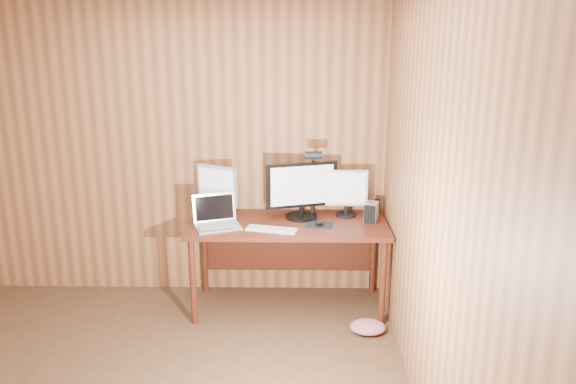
{
  "coord_description": "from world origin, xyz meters",
  "views": [
    {
      "loc": [
        0.99,
        -2.67,
        2.21
      ],
      "look_at": [
        0.93,
        1.58,
        1.02
      ],
      "focal_mm": 35.0,
      "sensor_mm": 36.0,
      "label": 1
    }
  ],
  "objects_px": {
    "desk_lamp": "(313,173)",
    "phone": "(282,232)",
    "monitor_center": "(302,189)",
    "monitor_right": "(346,192)",
    "mouse": "(319,222)",
    "monitor_left": "(217,189)",
    "hard_drive": "(371,212)",
    "desk": "(288,234)",
    "keyboard": "(272,229)",
    "speaker": "(377,206)",
    "laptop": "(216,219)"
  },
  "relations": [
    {
      "from": "monitor_right",
      "to": "desk_lamp",
      "type": "relative_size",
      "value": 0.65
    },
    {
      "from": "monitor_right",
      "to": "mouse",
      "type": "relative_size",
      "value": 3.64
    },
    {
      "from": "monitor_center",
      "to": "desk",
      "type": "bearing_deg",
      "value": -171.21
    },
    {
      "from": "phone",
      "to": "laptop",
      "type": "bearing_deg",
      "value": 160.4
    },
    {
      "from": "phone",
      "to": "speaker",
      "type": "relative_size",
      "value": 0.85
    },
    {
      "from": "monitor_right",
      "to": "desk_lamp",
      "type": "xyz_separation_m",
      "value": [
        -0.28,
        -0.04,
        0.17
      ]
    },
    {
      "from": "monitor_left",
      "to": "laptop",
      "type": "bearing_deg",
      "value": -57.26
    },
    {
      "from": "monitor_left",
      "to": "phone",
      "type": "distance_m",
      "value": 0.72
    },
    {
      "from": "monitor_right",
      "to": "keyboard",
      "type": "bearing_deg",
      "value": -147.09
    },
    {
      "from": "desk",
      "to": "speaker",
      "type": "bearing_deg",
      "value": 15.3
    },
    {
      "from": "mouse",
      "to": "desk_lamp",
      "type": "height_order",
      "value": "desk_lamp"
    },
    {
      "from": "hard_drive",
      "to": "phone",
      "type": "xyz_separation_m",
      "value": [
        -0.72,
        -0.28,
        -0.07
      ]
    },
    {
      "from": "monitor_left",
      "to": "hard_drive",
      "type": "height_order",
      "value": "monitor_left"
    },
    {
      "from": "desk",
      "to": "mouse",
      "type": "height_order",
      "value": "mouse"
    },
    {
      "from": "laptop",
      "to": "desk_lamp",
      "type": "xyz_separation_m",
      "value": [
        0.77,
        0.23,
        0.32
      ]
    },
    {
      "from": "monitor_center",
      "to": "monitor_right",
      "type": "height_order",
      "value": "monitor_center"
    },
    {
      "from": "hard_drive",
      "to": "phone",
      "type": "distance_m",
      "value": 0.77
    },
    {
      "from": "desk",
      "to": "monitor_left",
      "type": "distance_m",
      "value": 0.7
    },
    {
      "from": "mouse",
      "to": "phone",
      "type": "distance_m",
      "value": 0.34
    },
    {
      "from": "monitor_right",
      "to": "phone",
      "type": "relative_size",
      "value": 4.02
    },
    {
      "from": "monitor_left",
      "to": "mouse",
      "type": "xyz_separation_m",
      "value": [
        0.84,
        -0.23,
        -0.21
      ]
    },
    {
      "from": "keyboard",
      "to": "speaker",
      "type": "height_order",
      "value": "speaker"
    },
    {
      "from": "monitor_center",
      "to": "desk_lamp",
      "type": "bearing_deg",
      "value": -8.53
    },
    {
      "from": "mouse",
      "to": "monitor_left",
      "type": "bearing_deg",
      "value": -178.84
    },
    {
      "from": "phone",
      "to": "speaker",
      "type": "bearing_deg",
      "value": 29.29
    },
    {
      "from": "monitor_right",
      "to": "desk_lamp",
      "type": "distance_m",
      "value": 0.33
    },
    {
      "from": "monitor_left",
      "to": "speaker",
      "type": "height_order",
      "value": "monitor_left"
    },
    {
      "from": "monitor_center",
      "to": "monitor_left",
      "type": "distance_m",
      "value": 0.7
    },
    {
      "from": "speaker",
      "to": "phone",
      "type": "bearing_deg",
      "value": -146.9
    },
    {
      "from": "laptop",
      "to": "speaker",
      "type": "xyz_separation_m",
      "value": [
        1.32,
        0.37,
        -0.0
      ]
    },
    {
      "from": "monitor_center",
      "to": "mouse",
      "type": "height_order",
      "value": "monitor_center"
    },
    {
      "from": "hard_drive",
      "to": "desk_lamp",
      "type": "relative_size",
      "value": 0.27
    },
    {
      "from": "desk",
      "to": "laptop",
      "type": "bearing_deg",
      "value": -163.89
    },
    {
      "from": "laptop",
      "to": "mouse",
      "type": "xyz_separation_m",
      "value": [
        0.82,
        0.03,
        -0.04
      ]
    },
    {
      "from": "desk",
      "to": "keyboard",
      "type": "xyz_separation_m",
      "value": [
        -0.12,
        -0.27,
        0.13
      ]
    },
    {
      "from": "laptop",
      "to": "phone",
      "type": "distance_m",
      "value": 0.55
    },
    {
      "from": "desk",
      "to": "monitor_left",
      "type": "xyz_separation_m",
      "value": [
        -0.59,
        0.1,
        0.35
      ]
    },
    {
      "from": "monitor_left",
      "to": "phone",
      "type": "bearing_deg",
      "value": -9.5
    },
    {
      "from": "speaker",
      "to": "desk_lamp",
      "type": "relative_size",
      "value": 0.19
    },
    {
      "from": "mouse",
      "to": "phone",
      "type": "relative_size",
      "value": 1.1
    },
    {
      "from": "monitor_left",
      "to": "phone",
      "type": "height_order",
      "value": "monitor_left"
    },
    {
      "from": "monitor_right",
      "to": "keyboard",
      "type": "distance_m",
      "value": 0.74
    },
    {
      "from": "keyboard",
      "to": "phone",
      "type": "xyz_separation_m",
      "value": [
        0.08,
        -0.05,
        -0.0
      ]
    },
    {
      "from": "monitor_left",
      "to": "hard_drive",
      "type": "distance_m",
      "value": 1.28
    },
    {
      "from": "mouse",
      "to": "desk",
      "type": "bearing_deg",
      "value": 168.7
    },
    {
      "from": "monitor_center",
      "to": "monitor_right",
      "type": "xyz_separation_m",
      "value": [
        0.37,
        0.05,
        -0.03
      ]
    },
    {
      "from": "mouse",
      "to": "monitor_center",
      "type": "bearing_deg",
      "value": 144.16
    },
    {
      "from": "desk",
      "to": "desk_lamp",
      "type": "xyz_separation_m",
      "value": [
        0.2,
        0.06,
        0.5
      ]
    },
    {
      "from": "desk_lamp",
      "to": "phone",
      "type": "bearing_deg",
      "value": -137.0
    },
    {
      "from": "hard_drive",
      "to": "monitor_left",
      "type": "bearing_deg",
      "value": -167.72
    }
  ]
}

